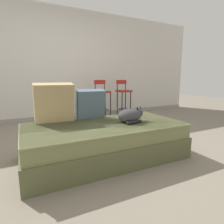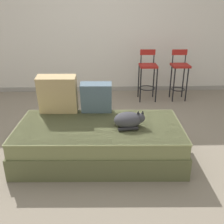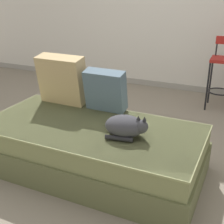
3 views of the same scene
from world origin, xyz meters
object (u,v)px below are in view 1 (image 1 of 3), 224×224
object	(u,v)px
throw_pillow_middle	(90,104)
bar_stool_near_window	(102,97)
throw_pillow_corner	(54,103)
bar_stool_by_doorway	(124,95)
cat	(131,115)
couch	(105,141)

from	to	relation	value
throw_pillow_middle	bar_stool_near_window	size ratio (longest dim) A/B	0.43
throw_pillow_corner	bar_stool_by_doorway	distance (m)	2.59
throw_pillow_middle	cat	xyz separation A→B (m)	(0.38, -0.43, -0.12)
couch	throw_pillow_corner	size ratio (longest dim) A/B	3.92
bar_stool_near_window	couch	bearing A→B (deg)	-113.15
throw_pillow_middle	bar_stool_by_doorway	size ratio (longest dim) A/B	0.43
couch	bar_stool_by_doorway	bearing A→B (deg)	54.27
couch	bar_stool_by_doorway	xyz separation A→B (m)	(1.47, 2.04, 0.33)
bar_stool_by_doorway	throw_pillow_corner	bearing A→B (deg)	-140.25
cat	bar_stool_near_window	xyz separation A→B (m)	(0.53, 2.09, 0.02)
throw_pillow_middle	bar_stool_near_window	world-z (taller)	bar_stool_near_window
throw_pillow_corner	throw_pillow_middle	xyz separation A→B (m)	(0.48, -0.01, -0.05)
bar_stool_near_window	bar_stool_by_doorway	size ratio (longest dim) A/B	1.00
throw_pillow_corner	bar_stool_near_window	world-z (taller)	bar_stool_near_window
throw_pillow_middle	bar_stool_by_doorway	bearing A→B (deg)	47.81
throw_pillow_corner	cat	world-z (taller)	throw_pillow_corner
bar_stool_near_window	throw_pillow_middle	bearing A→B (deg)	-118.75
throw_pillow_middle	cat	world-z (taller)	throw_pillow_middle
throw_pillow_corner	cat	bearing A→B (deg)	-27.18
throw_pillow_corner	cat	distance (m)	0.98
couch	throw_pillow_corner	world-z (taller)	throw_pillow_corner
throw_pillow_middle	bar_stool_by_doorway	xyz separation A→B (m)	(1.51, 1.66, -0.08)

